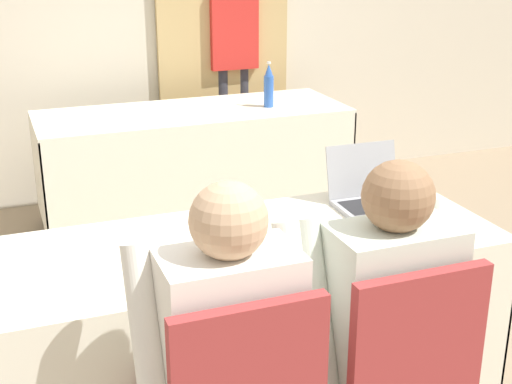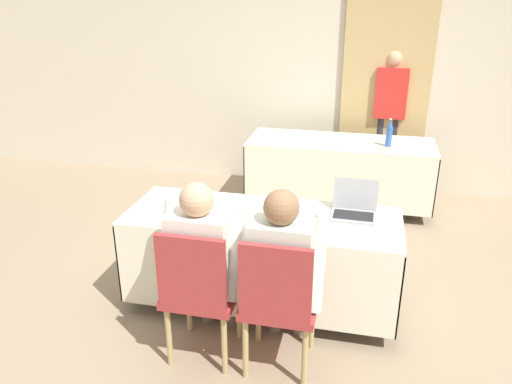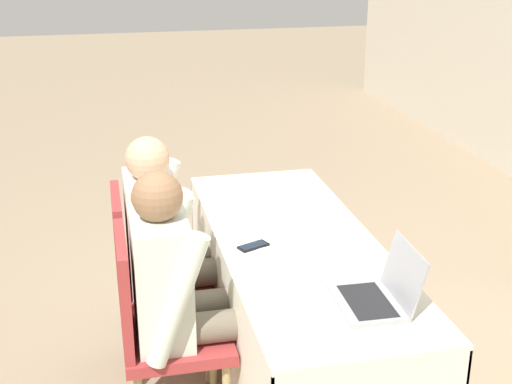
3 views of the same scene
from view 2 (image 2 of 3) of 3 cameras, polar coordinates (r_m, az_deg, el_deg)
name	(u,v)px [view 2 (image 2 of 3)]	position (r m, az deg, el deg)	size (l,w,h in m)	color
ground_plane	(262,304)	(3.81, 0.65, -12.64)	(24.00, 24.00, 0.00)	gray
wall_back	(312,69)	(5.81, 6.40, 13.82)	(12.00, 0.06, 2.70)	beige
curtain_panel	(387,74)	(5.72, 14.70, 12.88)	(0.94, 0.04, 2.65)	tan
conference_table_near	(262,238)	(3.53, 0.68, -5.33)	(1.90, 0.70, 0.72)	silver
conference_table_far	(340,158)	(5.30, 9.54, 3.90)	(1.90, 0.70, 0.72)	silver
laptop	(354,210)	(3.50, 11.13, -2.00)	(0.31, 0.28, 0.23)	#99999E
cell_phone	(259,228)	(3.26, 0.31, -4.13)	(0.11, 0.15, 0.01)	black
paper_beside_laptop	(286,224)	(3.33, 3.47, -3.67)	(0.32, 0.36, 0.00)	white
paper_centre_table	(273,210)	(3.54, 1.91, -2.04)	(0.31, 0.36, 0.00)	white
water_bottle	(389,134)	(5.13, 14.98, 6.44)	(0.06, 0.06, 0.28)	#2D5BB7
chair_near_left	(199,289)	(3.06, -6.48, -10.91)	(0.44, 0.44, 0.92)	tan
chair_near_right	(279,299)	(2.95, 2.61, -12.09)	(0.44, 0.44, 0.92)	tan
person_checkered_shirt	(204,257)	(3.06, -5.97, -7.37)	(0.50, 0.52, 1.18)	#665B4C
person_white_shirt	(282,266)	(2.95, 3.03, -8.42)	(0.50, 0.52, 1.18)	#665B4C
person_red_shirt	(389,112)	(5.83, 14.96, 8.87)	(0.34, 0.21, 1.59)	#33333D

